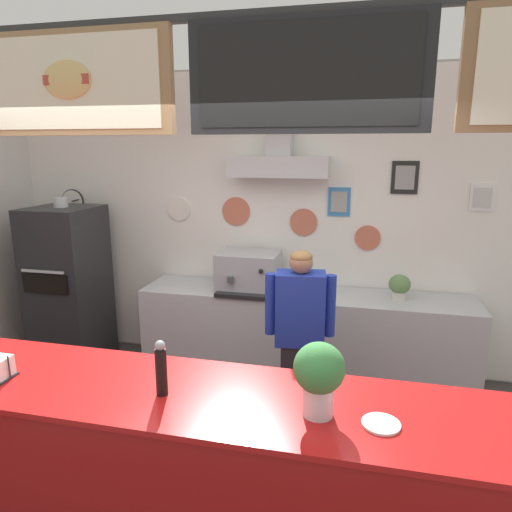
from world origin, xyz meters
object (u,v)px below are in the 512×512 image
basil_vase (319,376)px  pizza_oven (69,286)px  shop_worker (299,343)px  condiment_plate (381,424)px  espresso_machine (249,272)px  pepper_grinder (161,368)px  potted_rosemary (400,286)px  potted_basil (309,280)px

basil_vase → pizza_oven: bearing=142.8°
shop_worker → condiment_plate: bearing=104.9°
basil_vase → espresso_machine: bearing=111.4°
pepper_grinder → condiment_plate: pepper_grinder is taller
pepper_grinder → shop_worker: bearing=68.0°
pizza_oven → shop_worker: size_ratio=1.15×
pizza_oven → condiment_plate: 3.83m
potted_rosemary → pepper_grinder: size_ratio=0.83×
potted_rosemary → shop_worker: bearing=-126.7°
potted_basil → basil_vase: basil_vase is taller
pizza_oven → espresso_machine: size_ratio=3.04×
espresso_machine → condiment_plate: 2.64m
potted_rosemary → basil_vase: 2.43m
basil_vase → pepper_grinder: bearing=179.7°
potted_basil → basil_vase: bearing=-82.4°
potted_rosemary → potted_basil: (-0.84, 0.02, -0.01)m
condiment_plate → potted_rosemary: bearing=84.3°
espresso_machine → potted_basil: size_ratio=2.57×
potted_basil → condiment_plate: (0.60, -2.40, 0.05)m
pizza_oven → basil_vase: 3.60m
shop_worker → potted_rosemary: size_ratio=6.45×
shop_worker → basil_vase: size_ratio=4.37×
potted_rosemary → pepper_grinder: bearing=-119.1°
potted_basil → shop_worker: bearing=-87.1°
basil_vase → condiment_plate: size_ratio=2.04×
shop_worker → basil_vase: (0.26, -1.30, 0.42)m
pizza_oven → shop_worker: pizza_oven is taller
pepper_grinder → pizza_oven: bearing=133.6°
shop_worker → pepper_grinder: 1.45m
condiment_plate → pepper_grinder: bearing=178.6°
espresso_machine → potted_rosemary: size_ratio=2.45×
shop_worker → pepper_grinder: (-0.52, -1.30, 0.37)m
espresso_machine → potted_rosemary: (1.44, 0.02, -0.06)m
potted_basil → condiment_plate: potted_basil is taller
potted_rosemary → potted_basil: 0.84m
espresso_machine → condiment_plate: espresso_machine is taller
pizza_oven → pepper_grinder: pizza_oven is taller
potted_rosemary → condiment_plate: bearing=-95.7°
pizza_oven → potted_basil: bearing=4.8°
potted_rosemary → basil_vase: bearing=-102.6°
shop_worker → potted_basil: shop_worker is taller
espresso_machine → basil_vase: (0.91, -2.33, 0.18)m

